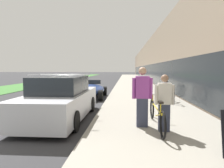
# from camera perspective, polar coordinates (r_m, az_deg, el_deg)

# --- Properties ---
(sidewalk_slab) EXTENTS (4.14, 70.00, 0.10)m
(sidewalk_slab) POSITION_cam_1_polar(r_m,az_deg,el_deg) (25.06, 6.24, 0.36)
(sidewalk_slab) COLOR gray
(sidewalk_slab) RESTS_ON ground
(storefront_facade) EXTENTS (10.01, 70.00, 5.78)m
(storefront_facade) POSITION_cam_1_polar(r_m,az_deg,el_deg) (33.98, 17.86, 6.00)
(storefront_facade) COLOR gray
(storefront_facade) RESTS_ON ground
(lawn_strip) EXTENTS (4.27, 70.00, 0.03)m
(lawn_strip) POSITION_cam_1_polar(r_m,az_deg,el_deg) (30.87, -15.93, 0.90)
(lawn_strip) COLOR #3D7533
(lawn_strip) RESTS_ON ground
(tandem_bicycle) EXTENTS (0.52, 2.63, 0.85)m
(tandem_bicycle) POSITION_cam_1_polar(r_m,az_deg,el_deg) (5.88, 12.63, -8.51)
(tandem_bicycle) COLOR black
(tandem_bicycle) RESTS_ON sidewalk_slab
(person_rider) EXTENTS (0.51, 0.20, 1.52)m
(person_rider) POSITION_cam_1_polar(r_m,az_deg,el_deg) (5.50, 14.71, -5.24)
(person_rider) COLOR #33384C
(person_rider) RESTS_ON sidewalk_slab
(person_bystander) EXTENTS (0.58, 0.23, 1.71)m
(person_bystander) POSITION_cam_1_polar(r_m,az_deg,el_deg) (5.80, 8.64, -3.65)
(person_bystander) COLOR #33384C
(person_bystander) RESTS_ON sidewalk_slab
(bike_rack_hoop) EXTENTS (0.05, 0.60, 0.84)m
(bike_rack_hoop) POSITION_cam_1_polar(r_m,az_deg,el_deg) (10.02, 16.98, -2.46)
(bike_rack_hoop) COLOR black
(bike_rack_hoop) RESTS_ON sidewalk_slab
(cruiser_bike_nearest) EXTENTS (0.52, 1.83, 0.92)m
(cruiser_bike_nearest) POSITION_cam_1_polar(r_m,az_deg,el_deg) (11.26, 15.61, -2.35)
(cruiser_bike_nearest) COLOR black
(cruiser_bike_nearest) RESTS_ON sidewalk_slab
(cruiser_bike_middle) EXTENTS (0.52, 1.67, 0.89)m
(cruiser_bike_middle) POSITION_cam_1_polar(r_m,az_deg,el_deg) (13.53, 15.08, -1.30)
(cruiser_bike_middle) COLOR black
(cruiser_bike_middle) RESTS_ON sidewalk_slab
(parked_sedan_curbside) EXTENTS (1.87, 4.57, 1.57)m
(parked_sedan_curbside) POSITION_cam_1_polar(r_m,az_deg,el_deg) (7.22, -14.32, -4.36)
(parked_sedan_curbside) COLOR silver
(parked_sedan_curbside) RESTS_ON ground
(vintage_roadster_curbside) EXTENTS (1.81, 3.99, 1.07)m
(vintage_roadster_curbside) POSITION_cam_1_polar(r_m,az_deg,el_deg) (12.28, -6.29, -1.77)
(vintage_roadster_curbside) COLOR navy
(vintage_roadster_curbside) RESTS_ON ground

